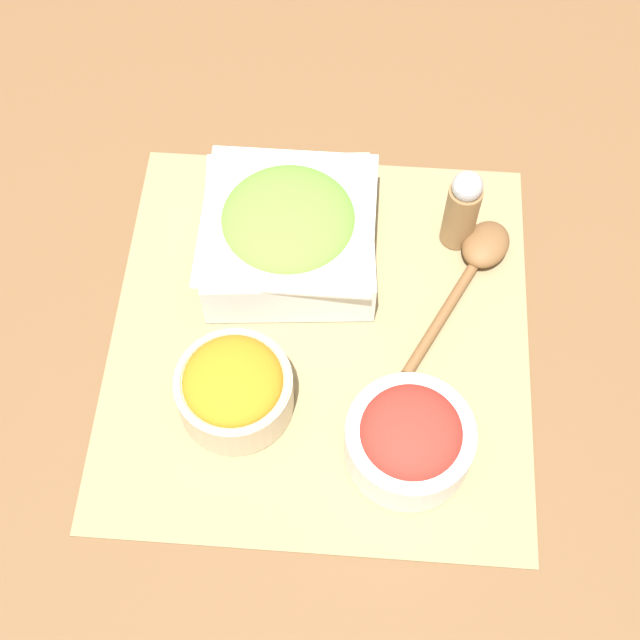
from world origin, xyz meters
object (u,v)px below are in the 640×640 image
wooden_spoon (477,259)px  tomato_bowl (410,438)px  carrot_bowl (234,387)px  lettuce_bowl (289,231)px  pepper_shaker (462,208)px

wooden_spoon → tomato_bowl: bearing=162.5°
tomato_bowl → carrot_bowl: size_ratio=1.07×
lettuce_bowl → wooden_spoon: lettuce_bowl is taller
lettuce_bowl → pepper_shaker: bearing=-79.5°
wooden_spoon → pepper_shaker: pepper_shaker is taller
tomato_bowl → pepper_shaker: 0.27m
wooden_spoon → pepper_shaker: (0.04, 0.02, 0.04)m
tomato_bowl → carrot_bowl: bearing=76.8°
lettuce_bowl → carrot_bowl: size_ratio=1.67×
tomato_bowl → pepper_shaker: size_ratio=1.15×
pepper_shaker → wooden_spoon: bearing=-149.4°
carrot_bowl → pepper_shaker: size_ratio=1.07×
lettuce_bowl → wooden_spoon: size_ratio=0.95×
lettuce_bowl → tomato_bowl: lettuce_bowl is taller
tomato_bowl → wooden_spoon: bearing=-17.5°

